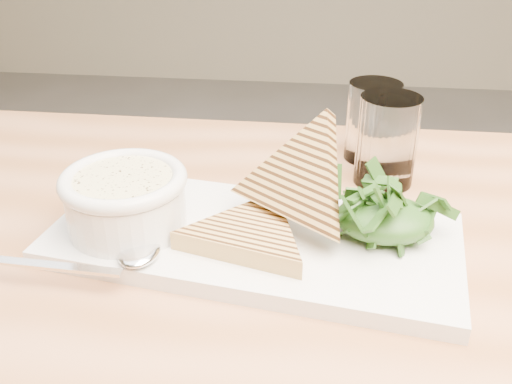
# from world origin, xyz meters

# --- Properties ---
(table_top) EXTENTS (1.17, 0.78, 0.04)m
(table_top) POSITION_xyz_m (-0.18, 0.15, 0.72)
(table_top) COLOR #B0744B
(table_top) RESTS_ON ground
(table_leg_bl) EXTENTS (0.06, 0.06, 0.70)m
(table_leg_bl) POSITION_xyz_m (-0.71, 0.48, 0.35)
(table_leg_bl) COLOR #B0744B
(table_leg_bl) RESTS_ON ground
(platter) EXTENTS (0.41, 0.23, 0.02)m
(platter) POSITION_xyz_m (-0.29, 0.21, 0.75)
(platter) COLOR silver
(platter) RESTS_ON table_top
(soup_bowl) EXTENTS (0.11, 0.11, 0.04)m
(soup_bowl) POSITION_xyz_m (-0.41, 0.21, 0.78)
(soup_bowl) COLOR silver
(soup_bowl) RESTS_ON platter
(soup) EXTENTS (0.10, 0.10, 0.01)m
(soup) POSITION_xyz_m (-0.41, 0.21, 0.81)
(soup) COLOR beige
(soup) RESTS_ON soup_bowl
(bowl_rim) EXTENTS (0.12, 0.12, 0.01)m
(bowl_rim) POSITION_xyz_m (-0.41, 0.21, 0.81)
(bowl_rim) COLOR silver
(bowl_rim) RESTS_ON soup_bowl
(sandwich_flat) EXTENTS (0.18, 0.18, 0.02)m
(sandwich_flat) POSITION_xyz_m (-0.29, 0.19, 0.77)
(sandwich_flat) COLOR tan
(sandwich_flat) RESTS_ON platter
(sandwich_lean) EXTENTS (0.21, 0.21, 0.16)m
(sandwich_lean) POSITION_xyz_m (-0.25, 0.23, 0.80)
(sandwich_lean) COLOR tan
(sandwich_lean) RESTS_ON sandwich_flat
(salad_base) EXTENTS (0.09, 0.07, 0.04)m
(salad_base) POSITION_xyz_m (-0.16, 0.22, 0.77)
(salad_base) COLOR black
(salad_base) RESTS_ON platter
(arugula_pile) EXTENTS (0.11, 0.10, 0.05)m
(arugula_pile) POSITION_xyz_m (-0.16, 0.22, 0.78)
(arugula_pile) COLOR #35671F
(arugula_pile) RESTS_ON platter
(spoon_bowl) EXTENTS (0.04, 0.05, 0.01)m
(spoon_bowl) POSITION_xyz_m (-0.38, 0.16, 0.76)
(spoon_bowl) COLOR silver
(spoon_bowl) RESTS_ON platter
(spoon_handle) EXTENTS (0.12, 0.02, 0.00)m
(spoon_handle) POSITION_xyz_m (-0.45, 0.13, 0.76)
(spoon_handle) COLOR silver
(spoon_handle) RESTS_ON platter
(glass_near) EXTENTS (0.06, 0.06, 0.10)m
(glass_near) POSITION_xyz_m (-0.16, 0.43, 0.79)
(glass_near) COLOR white
(glass_near) RESTS_ON table_top
(glass_far) EXTENTS (0.07, 0.07, 0.11)m
(glass_far) POSITION_xyz_m (-0.15, 0.37, 0.79)
(glass_far) COLOR white
(glass_far) RESTS_ON table_top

